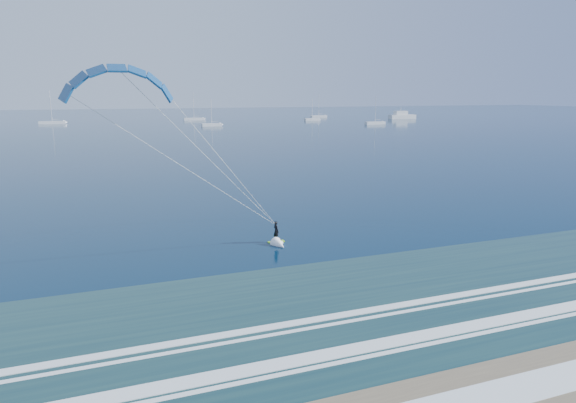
% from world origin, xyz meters
% --- Properties ---
extents(ground, '(900.00, 900.00, 0.00)m').
position_xyz_m(ground, '(0.00, 0.00, 0.00)').
color(ground, '#072442').
rests_on(ground, ground).
extents(kitesurfer_rig, '(18.92, 8.54, 16.06)m').
position_xyz_m(kitesurfer_rig, '(-5.32, 22.19, 8.27)').
color(kitesurfer_rig, '#8BE21A').
rests_on(kitesurfer_rig, ground).
extents(motor_yacht, '(14.65, 3.91, 6.10)m').
position_xyz_m(motor_yacht, '(138.76, 214.76, 1.59)').
color(motor_yacht, white).
rests_on(motor_yacht, ground).
extents(sailboat_2, '(10.76, 2.40, 14.23)m').
position_xyz_m(sailboat_2, '(-28.52, 230.85, 0.70)').
color(sailboat_2, white).
rests_on(sailboat_2, ground).
extents(sailboat_3, '(8.03, 2.40, 11.24)m').
position_xyz_m(sailboat_3, '(32.63, 189.82, 0.68)').
color(sailboat_3, white).
rests_on(sailboat_3, ground).
extents(sailboat_4, '(10.01, 2.40, 13.43)m').
position_xyz_m(sailboat_4, '(35.01, 239.52, 0.69)').
color(sailboat_4, white).
rests_on(sailboat_4, ground).
extents(sailboat_5, '(7.64, 2.40, 10.57)m').
position_xyz_m(sailboat_5, '(87.86, 214.83, 0.67)').
color(sailboat_5, white).
rests_on(sailboat_5, ground).
extents(sailboat_6, '(8.95, 2.40, 12.09)m').
position_xyz_m(sailboat_6, '(100.80, 177.29, 0.68)').
color(sailboat_6, white).
rests_on(sailboat_6, ground).
extents(sailboat_7, '(8.92, 2.40, 12.85)m').
position_xyz_m(sailboat_7, '(104.33, 243.43, 0.69)').
color(sailboat_7, white).
rests_on(sailboat_7, ground).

